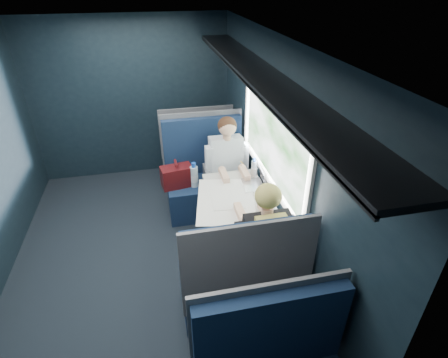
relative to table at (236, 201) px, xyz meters
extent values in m
cube|color=black|center=(-1.03, 0.00, -0.67)|extent=(2.80, 4.20, 0.01)
cube|color=black|center=(0.42, 0.00, 0.49)|extent=(0.10, 4.20, 2.30)
cube|color=black|center=(-1.03, 2.15, 0.49)|extent=(2.80, 0.10, 2.30)
cube|color=silver|center=(-1.03, 0.00, 1.69)|extent=(2.80, 4.20, 0.10)
cube|color=beige|center=(0.35, 0.00, 1.08)|extent=(0.03, 1.84, 0.07)
cube|color=beige|center=(0.35, 0.00, 0.23)|extent=(0.03, 1.84, 0.07)
cube|color=beige|center=(0.35, -0.89, 0.66)|extent=(0.03, 0.07, 0.78)
cube|color=beige|center=(0.35, 0.89, 0.66)|extent=(0.03, 0.07, 0.78)
cube|color=black|center=(0.19, 0.00, 1.32)|extent=(0.36, 4.10, 0.04)
cube|color=black|center=(0.02, 0.00, 1.30)|extent=(0.02, 4.10, 0.03)
cube|color=red|center=(0.35, 0.00, 1.23)|extent=(0.01, 0.10, 0.12)
cylinder|color=#54565E|center=(-0.15, 0.00, -0.31)|extent=(0.08, 0.08, 0.70)
cube|color=beige|center=(0.03, 0.00, 0.06)|extent=(0.62, 1.00, 0.04)
cube|color=#0C1935|center=(-0.18, 0.78, -0.44)|extent=(1.00, 0.50, 0.45)
cube|color=#0C1935|center=(-0.18, 1.08, 0.16)|extent=(1.00, 0.10, 0.75)
cube|color=#54565E|center=(-0.18, 1.14, 0.19)|extent=(1.04, 0.03, 0.82)
cube|color=#54565E|center=(-0.18, 0.73, -0.11)|extent=(0.06, 0.40, 0.20)
cube|color=#4D1014|center=(-0.56, 0.78, -0.08)|extent=(0.40, 0.26, 0.27)
cylinder|color=#4D1014|center=(-0.56, 0.78, 0.11)|extent=(0.06, 0.16, 0.03)
cylinder|color=silver|center=(-0.35, 0.73, -0.08)|extent=(0.10, 0.10, 0.27)
cylinder|color=#1748B2|center=(-0.35, 0.73, 0.08)|extent=(0.05, 0.05, 0.06)
cube|color=#0C1935|center=(-0.18, -0.78, -0.44)|extent=(1.00, 0.50, 0.45)
cube|color=#0C1935|center=(-0.18, -1.08, 0.16)|extent=(1.00, 0.10, 0.75)
cube|color=#54565E|center=(-0.18, -1.14, 0.19)|extent=(1.04, 0.03, 0.82)
cube|color=#54565E|center=(-0.18, -0.73, -0.11)|extent=(0.06, 0.40, 0.20)
cube|color=#0C1935|center=(-0.18, 1.88, -0.44)|extent=(1.00, 0.40, 0.45)
cube|color=#0C1935|center=(-0.18, 1.64, 0.12)|extent=(1.00, 0.10, 0.66)
cube|color=#54565E|center=(-0.18, 1.59, 0.14)|extent=(1.04, 0.03, 0.72)
cube|color=#0C1935|center=(-0.18, -1.64, 0.12)|extent=(1.00, 0.10, 0.66)
cube|color=#54565E|center=(-0.18, -1.59, 0.14)|extent=(1.04, 0.03, 0.72)
cube|color=black|center=(0.07, 0.64, -0.13)|extent=(0.36, 0.44, 0.16)
cube|color=black|center=(0.07, 0.44, -0.44)|extent=(0.32, 0.12, 0.45)
cube|color=silver|center=(0.07, 0.80, 0.12)|extent=(0.40, 0.29, 0.53)
cylinder|color=#D8A88C|center=(0.07, 0.76, 0.40)|extent=(0.10, 0.10, 0.06)
sphere|color=#D8A88C|center=(0.07, 0.74, 0.53)|extent=(0.21, 0.21, 0.21)
sphere|color=#382114|center=(0.07, 0.76, 0.55)|extent=(0.22, 0.22, 0.22)
cube|color=silver|center=(-0.15, 0.76, 0.12)|extent=(0.09, 0.12, 0.34)
cube|color=silver|center=(0.29, 0.76, 0.12)|extent=(0.09, 0.12, 0.34)
cube|color=black|center=(0.07, -0.64, -0.13)|extent=(0.36, 0.44, 0.16)
cube|color=black|center=(0.07, -0.44, -0.44)|extent=(0.32, 0.12, 0.45)
cube|color=black|center=(0.07, -0.80, 0.12)|extent=(0.40, 0.29, 0.53)
cylinder|color=#D8A88C|center=(0.07, -0.76, 0.40)|extent=(0.10, 0.10, 0.06)
sphere|color=#D8A88C|center=(0.07, -0.74, 0.53)|extent=(0.21, 0.21, 0.21)
sphere|color=tan|center=(0.07, -0.76, 0.55)|extent=(0.22, 0.22, 0.22)
cube|color=black|center=(-0.15, -0.76, 0.12)|extent=(0.09, 0.12, 0.34)
cube|color=black|center=(0.29, -0.76, 0.12)|extent=(0.09, 0.12, 0.34)
cube|color=tan|center=(0.07, -0.86, 0.24)|extent=(0.26, 0.07, 0.36)
cube|color=white|center=(-0.13, -0.09, 0.08)|extent=(0.72, 0.93, 0.01)
cube|color=silver|center=(0.22, 0.14, 0.08)|extent=(0.23, 0.30, 0.01)
cube|color=silver|center=(0.32, 0.14, 0.19)|extent=(0.03, 0.29, 0.20)
cube|color=black|center=(0.32, 0.14, 0.19)|extent=(0.02, 0.25, 0.16)
cylinder|color=silver|center=(0.30, 0.37, 0.16)|extent=(0.06, 0.06, 0.17)
cylinder|color=#1748B2|center=(0.30, 0.37, 0.27)|extent=(0.03, 0.03, 0.04)
cylinder|color=white|center=(0.30, 0.36, 0.12)|extent=(0.07, 0.07, 0.09)
camera|label=1|loc=(-0.77, -2.95, 2.10)|focal=28.00mm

